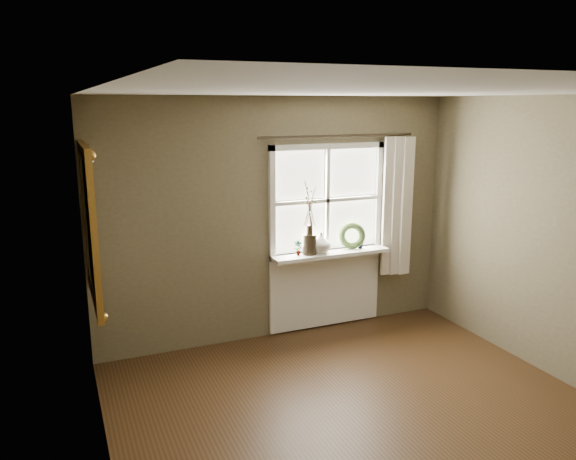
% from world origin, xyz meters
% --- Properties ---
extents(floor, '(4.50, 4.50, 0.00)m').
position_xyz_m(floor, '(0.00, 0.00, 0.00)').
color(floor, '#392412').
rests_on(floor, ground).
extents(ceiling, '(4.50, 4.50, 0.00)m').
position_xyz_m(ceiling, '(0.00, 0.00, 2.60)').
color(ceiling, silver).
rests_on(ceiling, ground).
extents(wall_back, '(4.00, 0.10, 2.60)m').
position_xyz_m(wall_back, '(0.00, 2.30, 1.30)').
color(wall_back, brown).
rests_on(wall_back, ground).
extents(wall_left, '(0.10, 4.50, 2.60)m').
position_xyz_m(wall_left, '(-2.05, 0.00, 1.30)').
color(wall_left, brown).
rests_on(wall_left, ground).
extents(window_frame, '(1.36, 0.06, 1.24)m').
position_xyz_m(window_frame, '(0.55, 2.23, 1.48)').
color(window_frame, white).
rests_on(window_frame, wall_back).
extents(window_sill, '(1.36, 0.26, 0.04)m').
position_xyz_m(window_sill, '(0.55, 2.12, 0.90)').
color(window_sill, white).
rests_on(window_sill, wall_back).
extents(window_apron, '(1.36, 0.04, 0.88)m').
position_xyz_m(window_apron, '(0.55, 2.23, 0.46)').
color(window_apron, white).
rests_on(window_apron, ground).
extents(dark_jug, '(0.17, 0.17, 0.22)m').
position_xyz_m(dark_jug, '(0.29, 2.12, 1.03)').
color(dark_jug, black).
rests_on(dark_jug, window_sill).
extents(cream_vase, '(0.23, 0.23, 0.23)m').
position_xyz_m(cream_vase, '(0.43, 2.12, 1.04)').
color(cream_vase, beige).
rests_on(cream_vase, window_sill).
extents(wreath, '(0.33, 0.25, 0.31)m').
position_xyz_m(wreath, '(0.84, 2.16, 1.03)').
color(wreath, '#324820').
rests_on(wreath, window_sill).
extents(potted_plant_left, '(0.10, 0.09, 0.17)m').
position_xyz_m(potted_plant_left, '(0.16, 2.12, 1.00)').
color(potted_plant_left, '#324820').
rests_on(potted_plant_left, window_sill).
extents(potted_plant_right, '(0.09, 0.08, 0.15)m').
position_xyz_m(potted_plant_right, '(0.94, 2.12, 1.00)').
color(potted_plant_right, '#324820').
rests_on(potted_plant_right, window_sill).
extents(curtain, '(0.36, 0.12, 1.59)m').
position_xyz_m(curtain, '(1.39, 2.13, 1.37)').
color(curtain, beige).
rests_on(curtain, wall_back).
extents(curtain_rod, '(1.84, 0.03, 0.03)m').
position_xyz_m(curtain_rod, '(0.65, 2.17, 2.18)').
color(curtain_rod, black).
rests_on(curtain_rod, wall_back).
extents(gilt_mirror, '(0.10, 1.14, 1.36)m').
position_xyz_m(gilt_mirror, '(-1.96, 1.65, 1.53)').
color(gilt_mirror, white).
rests_on(gilt_mirror, wall_left).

